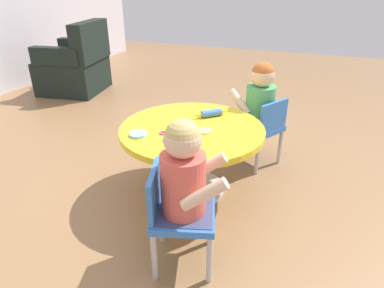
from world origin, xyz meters
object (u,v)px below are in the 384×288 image
Objects in this scene: armchair_dark at (76,67)px; seated_child_right at (260,97)px; rolling_pin at (211,113)px; child_chair_right at (261,128)px; craft_scissors at (170,139)px; craft_table at (192,143)px; child_chair_left at (176,212)px; seated_child_left at (184,172)px.

seated_child_right is at bearing -112.06° from armchair_dark.
armchair_dark is at bearing 58.74° from rolling_pin.
seated_child_right reaches higher than child_chair_right.
armchair_dark is 6.19× the size of craft_scissors.
child_chair_right reaches higher than rolling_pin.
rolling_pin is (0.21, -0.06, 0.13)m from craft_table.
child_chair_left is 1.05× the size of seated_child_left.
child_chair_right is 0.86m from craft_scissors.
seated_child_left is (-0.61, -0.20, 0.17)m from craft_table.
craft_table is 1.70× the size of child_chair_left.
child_chair_left is at bearing 172.32° from seated_child_right.
seated_child_right reaches higher than craft_table.
craft_table is 0.66m from seated_child_left.
craft_table is 0.64m from child_chair_right.
seated_child_left is 0.47m from craft_scissors.
craft_table is 1.07× the size of armchair_dark.
craft_scissors is (-0.21, 0.05, 0.11)m from craft_table.
seated_child_left reaches higher than craft_table.
seated_child_left is at bearing -132.60° from armchair_dark.
craft_table is 1.79× the size of seated_child_left.
seated_child_left reaches higher than child_chair_left.
armchair_dark is (1.55, 2.15, -0.06)m from craft_table.
child_chair_right is at bearing -42.53° from rolling_pin.
seated_child_right is 0.43m from rolling_pin.
rolling_pin is at bearing 142.70° from seated_child_right.
child_chair_right is 0.47m from rolling_pin.
child_chair_left reaches higher than rolling_pin.
seated_child_right is 2.79× the size of rolling_pin.
rolling_pin is 0.44m from craft_scissors.
armchair_dark is at bearing 67.94° from seated_child_right.
seated_child_right is (0.02, 0.03, 0.23)m from child_chair_right.
seated_child_right is 2.67m from armchair_dark.
armchair_dark reaches higher than child_chair_left.
armchair_dark reaches higher than seated_child_right.
craft_table is at bearing 14.40° from child_chair_left.
seated_child_left is at bearing -72.48° from child_chair_left.
seated_child_right is 0.85m from craft_scissors.
craft_table is 1.70× the size of child_chair_right.
craft_table is at bearing -14.28° from craft_scissors.
rolling_pin is at bearing 9.67° from seated_child_left.
child_chair_left is 1.00× the size of child_chair_right.
child_chair_right is 2.70m from armchair_dark.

